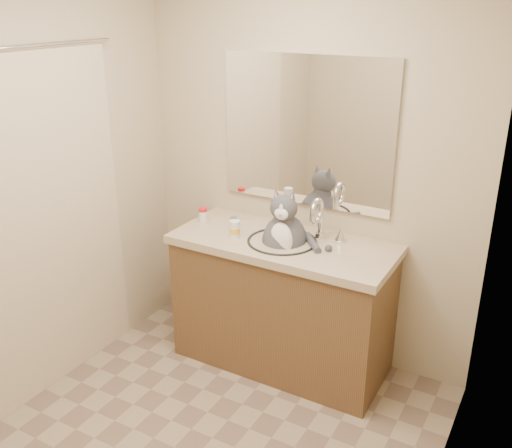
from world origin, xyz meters
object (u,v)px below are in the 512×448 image
(cat, at_px, (284,239))
(pill_bottle_orange, at_px, (235,229))
(grey_canister, at_px, (234,222))
(pill_bottle_redcap, at_px, (203,215))

(cat, height_order, pill_bottle_orange, cat)
(pill_bottle_orange, distance_m, grey_canister, 0.17)
(cat, bearing_deg, pill_bottle_redcap, 163.24)
(cat, bearing_deg, grey_canister, 158.33)
(cat, relative_size, pill_bottle_orange, 5.04)
(cat, xyz_separation_m, grey_canister, (-0.38, 0.05, 0.02))
(pill_bottle_orange, bearing_deg, cat, 18.76)
(cat, height_order, pill_bottle_redcap, cat)
(pill_bottle_redcap, distance_m, pill_bottle_orange, 0.33)
(pill_bottle_redcap, height_order, grey_canister, pill_bottle_redcap)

